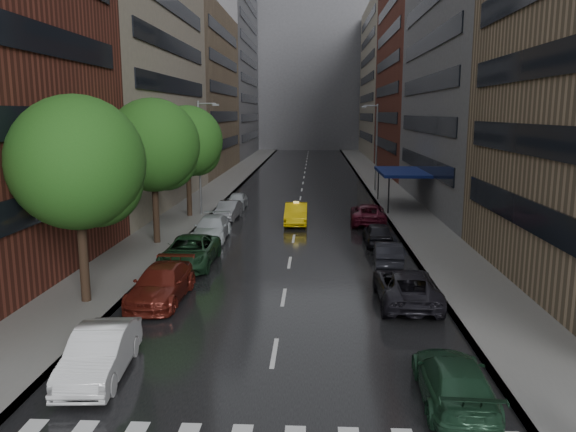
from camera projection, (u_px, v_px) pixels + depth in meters
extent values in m
plane|color=gray|center=(264.00, 414.00, 15.63)|extent=(220.00, 220.00, 0.00)
cube|color=black|center=(303.00, 185.00, 64.74)|extent=(14.00, 140.00, 0.01)
cube|color=gray|center=(225.00, 184.00, 65.15)|extent=(4.00, 140.00, 0.15)
cube|color=gray|center=(381.00, 185.00, 64.31)|extent=(4.00, 140.00, 0.15)
cube|color=gray|center=(127.00, 10.00, 48.60)|extent=(8.00, 28.00, 34.00)
cube|color=#937A5B|center=(196.00, 92.00, 77.19)|extent=(8.00, 28.00, 22.00)
cube|color=slate|center=(228.00, 54.00, 105.20)|extent=(8.00, 32.00, 38.00)
cube|color=slate|center=(474.00, 68.00, 48.11)|extent=(8.00, 28.00, 24.00)
cube|color=maroon|center=(418.00, 38.00, 74.53)|extent=(8.00, 28.00, 36.00)
cube|color=gray|center=(388.00, 81.00, 104.72)|extent=(8.00, 32.00, 28.00)
cube|color=slate|center=(309.00, 78.00, 128.63)|extent=(40.00, 14.00, 32.00)
cylinder|color=#382619|center=(83.00, 249.00, 24.16)|extent=(0.40, 0.40, 4.96)
sphere|color=#1E5116|center=(77.00, 163.00, 23.48)|extent=(5.67, 5.67, 5.67)
cylinder|color=#382619|center=(156.00, 205.00, 35.19)|extent=(0.40, 0.40, 5.03)
sphere|color=#1E5116|center=(153.00, 145.00, 34.51)|extent=(5.75, 5.75, 5.75)
cylinder|color=#382619|center=(189.00, 187.00, 44.49)|extent=(0.40, 0.40, 4.85)
sphere|color=#1E5116|center=(187.00, 141.00, 43.83)|extent=(5.54, 5.54, 5.54)
imported|color=yellow|center=(296.00, 214.00, 42.09)|extent=(1.67, 4.75, 1.56)
imported|color=white|center=(100.00, 353.00, 17.75)|extent=(1.99, 4.78, 1.54)
imported|color=maroon|center=(161.00, 284.00, 24.88)|extent=(2.30, 5.37, 1.54)
imported|color=#1B3D23|center=(190.00, 252.00, 30.53)|extent=(2.67, 5.77, 1.60)
imported|color=silver|center=(212.00, 228.00, 36.99)|extent=(2.22, 5.26, 1.52)
imported|color=slate|center=(228.00, 210.00, 44.03)|extent=(1.79, 4.35, 1.40)
imported|color=#B8BEC2|center=(237.00, 201.00, 49.01)|extent=(1.63, 4.04, 1.37)
imported|color=#1D402A|center=(454.00, 380.00, 16.08)|extent=(2.15, 4.87, 1.39)
imported|color=black|center=(406.00, 286.00, 24.54)|extent=(2.59, 5.53, 1.53)
imported|color=black|center=(388.00, 253.00, 30.72)|extent=(1.67, 4.18, 1.35)
imported|color=black|center=(378.00, 233.00, 35.58)|extent=(1.70, 4.19, 1.43)
imported|color=#531020|center=(368.00, 214.00, 42.16)|extent=(2.80, 5.62, 1.53)
cylinder|color=gray|center=(200.00, 159.00, 44.61)|extent=(0.18, 0.18, 9.00)
cube|color=gray|center=(216.00, 105.00, 43.79)|extent=(0.50, 0.22, 0.16)
cylinder|color=gray|center=(376.00, 148.00, 58.62)|extent=(0.18, 0.18, 9.00)
cube|color=gray|center=(364.00, 107.00, 57.93)|extent=(0.50, 0.22, 0.16)
cube|color=navy|center=(402.00, 172.00, 49.02)|extent=(4.00, 8.00, 0.25)
cylinder|color=black|center=(389.00, 195.00, 45.63)|extent=(0.12, 0.12, 3.00)
cylinder|color=black|center=(378.00, 183.00, 53.10)|extent=(0.12, 0.12, 3.00)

